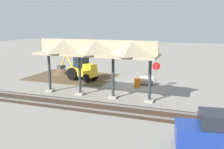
{
  "coord_description": "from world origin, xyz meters",
  "views": [
    {
      "loc": [
        -6.05,
        23.73,
        6.26
      ],
      "look_at": [
        1.49,
        2.54,
        1.6
      ],
      "focal_mm": 40.0,
      "sensor_mm": 36.0,
      "label": 1
    }
  ],
  "objects_px": {
    "stop_sign": "(156,69)",
    "traffic_barrel": "(137,83)",
    "concrete_pipe": "(146,81)",
    "distant_parked_car": "(220,132)",
    "backhoe": "(82,69)"
  },
  "relations": [
    {
      "from": "backhoe",
      "to": "concrete_pipe",
      "type": "bearing_deg",
      "value": -179.32
    },
    {
      "from": "concrete_pipe",
      "to": "backhoe",
      "type": "bearing_deg",
      "value": 0.68
    },
    {
      "from": "stop_sign",
      "to": "backhoe",
      "type": "relative_size",
      "value": 0.46
    },
    {
      "from": "distant_parked_car",
      "to": "traffic_barrel",
      "type": "relative_size",
      "value": 4.91
    },
    {
      "from": "traffic_barrel",
      "to": "concrete_pipe",
      "type": "bearing_deg",
      "value": -118.3
    },
    {
      "from": "stop_sign",
      "to": "traffic_barrel",
      "type": "distance_m",
      "value": 2.28
    },
    {
      "from": "stop_sign",
      "to": "traffic_barrel",
      "type": "relative_size",
      "value": 2.78
    },
    {
      "from": "stop_sign",
      "to": "backhoe",
      "type": "xyz_separation_m",
      "value": [
        8.37,
        -0.58,
        -0.55
      ]
    },
    {
      "from": "backhoe",
      "to": "traffic_barrel",
      "type": "distance_m",
      "value": 6.77
    },
    {
      "from": "concrete_pipe",
      "to": "distant_parked_car",
      "type": "relative_size",
      "value": 0.36
    },
    {
      "from": "backhoe",
      "to": "distant_parked_car",
      "type": "bearing_deg",
      "value": 138.56
    },
    {
      "from": "stop_sign",
      "to": "distant_parked_car",
      "type": "distance_m",
      "value": 12.5
    },
    {
      "from": "concrete_pipe",
      "to": "distant_parked_car",
      "type": "xyz_separation_m",
      "value": [
        -6.24,
        12.03,
        0.52
      ]
    },
    {
      "from": "concrete_pipe",
      "to": "distant_parked_car",
      "type": "distance_m",
      "value": 13.56
    },
    {
      "from": "stop_sign",
      "to": "concrete_pipe",
      "type": "distance_m",
      "value": 1.85
    }
  ]
}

